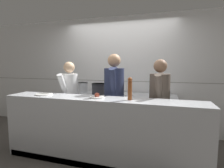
# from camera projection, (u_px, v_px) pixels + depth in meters

# --- Properties ---
(ground_plane) EXTENTS (14.00, 14.00, 0.00)m
(ground_plane) POSITION_uv_depth(u_px,v_px,m) (100.00, 156.00, 2.92)
(ground_plane) COLOR #4C4742
(wall_back_tiled) EXTENTS (8.00, 0.06, 2.60)m
(wall_back_tiled) POSITION_uv_depth(u_px,v_px,m) (120.00, 74.00, 4.05)
(wall_back_tiled) COLOR white
(wall_back_tiled) RESTS_ON ground_plane
(oven_range) EXTENTS (1.13, 0.71, 0.90)m
(oven_range) POSITION_uv_depth(u_px,v_px,m) (91.00, 113.00, 3.92)
(oven_range) COLOR #38383D
(oven_range) RESTS_ON ground_plane
(prep_counter) EXTENTS (1.23, 0.65, 0.91)m
(prep_counter) POSITION_uv_depth(u_px,v_px,m) (145.00, 117.00, 3.57)
(prep_counter) COLOR #B7BABF
(prep_counter) RESTS_ON ground_plane
(pass_counter) EXTENTS (3.10, 0.45, 1.02)m
(pass_counter) POSITION_uv_depth(u_px,v_px,m) (100.00, 131.00, 2.68)
(pass_counter) COLOR #B7BABF
(pass_counter) RESTS_ON ground_plane
(stock_pot) EXTENTS (0.24, 0.24, 0.23)m
(stock_pot) POSITION_uv_depth(u_px,v_px,m) (83.00, 87.00, 3.98)
(stock_pot) COLOR #B7BABF
(stock_pot) RESTS_ON oven_range
(sauce_pot) EXTENTS (0.33, 0.33, 0.23)m
(sauce_pot) POSITION_uv_depth(u_px,v_px,m) (99.00, 88.00, 3.75)
(sauce_pot) COLOR #2D2D33
(sauce_pot) RESTS_ON oven_range
(mixing_bowl_steel) EXTENTS (0.26, 0.26, 0.10)m
(mixing_bowl_steel) POSITION_uv_depth(u_px,v_px,m) (159.00, 93.00, 3.50)
(mixing_bowl_steel) COLOR #B7BABF
(mixing_bowl_steel) RESTS_ON prep_counter
(chefs_knife) EXTENTS (0.34, 0.08, 0.02)m
(chefs_knife) POSITION_uv_depth(u_px,v_px,m) (123.00, 95.00, 3.51)
(chefs_knife) COLOR #B7BABF
(chefs_knife) RESTS_ON prep_counter
(plated_dish_main) EXTENTS (0.28, 0.28, 0.02)m
(plated_dish_main) POSITION_uv_depth(u_px,v_px,m) (44.00, 94.00, 2.92)
(plated_dish_main) COLOR white
(plated_dish_main) RESTS_ON pass_counter
(plated_dish_appetiser) EXTENTS (0.22, 0.22, 0.08)m
(plated_dish_appetiser) POSITION_uv_depth(u_px,v_px,m) (97.00, 96.00, 2.66)
(plated_dish_appetiser) COLOR white
(plated_dish_appetiser) RESTS_ON pass_counter
(pepper_mill) EXTENTS (0.07, 0.07, 0.33)m
(pepper_mill) POSITION_uv_depth(u_px,v_px,m) (130.00, 88.00, 2.47)
(pepper_mill) COLOR brown
(pepper_mill) RESTS_ON pass_counter
(chef_head_cook) EXTENTS (0.34, 0.69, 1.58)m
(chef_head_cook) POSITION_uv_depth(u_px,v_px,m) (70.00, 98.00, 3.38)
(chef_head_cook) COLOR black
(chef_head_cook) RESTS_ON ground_plane
(chef_sous) EXTENTS (0.40, 0.75, 1.71)m
(chef_sous) POSITION_uv_depth(u_px,v_px,m) (114.00, 97.00, 3.08)
(chef_sous) COLOR black
(chef_sous) RESTS_ON ground_plane
(chef_line) EXTENTS (0.35, 0.70, 1.61)m
(chef_line) POSITION_uv_depth(u_px,v_px,m) (159.00, 103.00, 2.85)
(chef_line) COLOR black
(chef_line) RESTS_ON ground_plane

